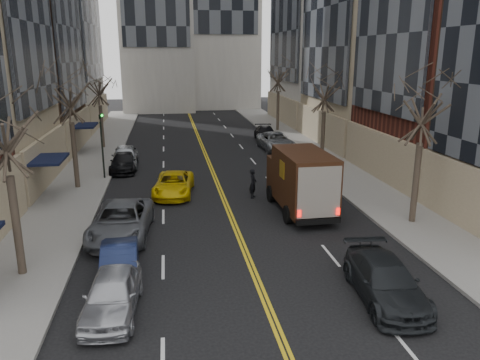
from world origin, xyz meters
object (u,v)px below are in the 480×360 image
object	(u,v)px
ups_truck	(301,181)
taxi	(174,184)
observer_sedan	(385,281)
pedestrian	(253,184)

from	to	relation	value
ups_truck	taxi	xyz separation A→B (m)	(-6.64, 4.18, -1.04)
observer_sedan	taxi	xyz separation A→B (m)	(-6.96, 13.63, -0.04)
ups_truck	taxi	size ratio (longest dim) A/B	1.31
observer_sedan	ups_truck	bearing A→B (deg)	96.89
ups_truck	observer_sedan	distance (m)	9.51
ups_truck	observer_sedan	bearing A→B (deg)	-89.10
pedestrian	observer_sedan	bearing A→B (deg)	-144.61
ups_truck	taxi	world-z (taller)	ups_truck
observer_sedan	pedestrian	xyz separation A→B (m)	(-2.36, 12.31, 0.16)
ups_truck	taxi	distance (m)	7.91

